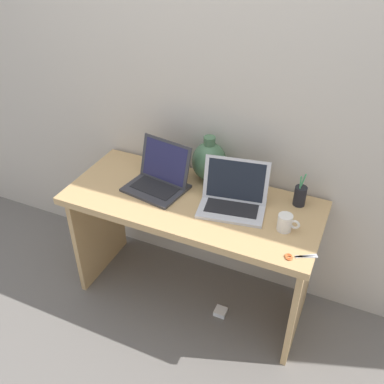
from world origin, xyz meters
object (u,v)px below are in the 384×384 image
object	(u,v)px
laptop_left	(160,176)
coffee_mug	(285,223)
pen_cup	(300,196)
green_vase	(209,161)
laptop_right	(234,195)
power_brick	(221,312)
scissors	(295,257)

from	to	relation	value
laptop_left	coffee_mug	distance (m)	0.72
laptop_left	pen_cup	xyz separation A→B (m)	(0.73, 0.14, -0.01)
coffee_mug	laptop_left	bearing A→B (deg)	172.84
laptop_left	green_vase	world-z (taller)	green_vase
laptop_right	pen_cup	world-z (taller)	laptop_right
laptop_left	coffee_mug	size ratio (longest dim) A/B	3.21
laptop_right	power_brick	bearing A→B (deg)	-88.77
laptop_right	scissors	distance (m)	0.46
laptop_right	scissors	xyz separation A→B (m)	(0.38, -0.25, -0.06)
green_vase	power_brick	xyz separation A→B (m)	(0.21, -0.29, -0.83)
pen_cup	scissors	size ratio (longest dim) A/B	1.28
power_brick	green_vase	bearing A→B (deg)	126.38
green_vase	pen_cup	size ratio (longest dim) A/B	1.46
coffee_mug	scissors	xyz separation A→B (m)	(0.09, -0.17, -0.04)
laptop_left	coffee_mug	world-z (taller)	laptop_left
laptop_right	coffee_mug	distance (m)	0.30
laptop_right	power_brick	size ratio (longest dim) A/B	5.25
laptop_right	power_brick	xyz separation A→B (m)	(0.00, -0.11, -0.78)
pen_cup	green_vase	bearing A→B (deg)	175.82
pen_cup	laptop_right	bearing A→B (deg)	-154.91
pen_cup	power_brick	size ratio (longest dim) A/B	2.55
power_brick	scissors	bearing A→B (deg)	-20.73
laptop_left	scissors	size ratio (longest dim) A/B	2.47
laptop_left	green_vase	bearing A→B (deg)	40.14
coffee_mug	pen_cup	xyz separation A→B (m)	(0.02, 0.23, 0.01)
laptop_left	pen_cup	world-z (taller)	laptop_left
pen_cup	coffee_mug	bearing A→B (deg)	-93.93
scissors	power_brick	world-z (taller)	scissors
pen_cup	scissors	bearing A→B (deg)	-79.34
pen_cup	power_brick	distance (m)	0.87
laptop_left	pen_cup	bearing A→B (deg)	10.89
laptop_left	scissors	bearing A→B (deg)	-17.63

